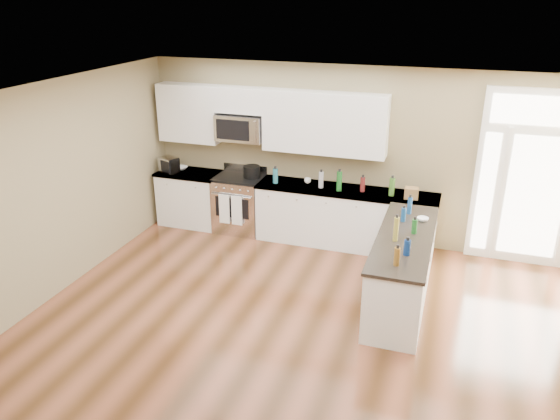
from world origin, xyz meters
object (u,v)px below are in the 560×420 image
stockpot (252,171)px  toaster_oven (169,165)px  peninsula_cabinet (402,271)px  kitchen_range (240,203)px

stockpot → toaster_oven: bearing=-174.6°
peninsula_cabinet → toaster_oven: (-4.13, 1.36, 0.63)m
peninsula_cabinet → stockpot: size_ratio=8.49×
peninsula_cabinet → stockpot: stockpot is taller
stockpot → toaster_oven: size_ratio=0.92×
peninsula_cabinet → kitchen_range: bearing=153.4°
toaster_oven → peninsula_cabinet: bearing=3.2°
peninsula_cabinet → kitchen_range: size_ratio=2.15×
kitchen_range → stockpot: (0.21, 0.05, 0.58)m
peninsula_cabinet → kitchen_range: (-2.89, 1.45, 0.04)m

